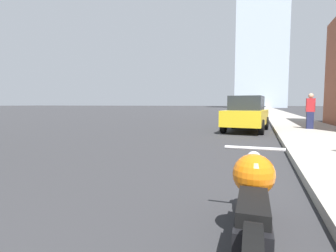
% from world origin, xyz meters
% --- Properties ---
extents(sidewalk, '(3.05, 240.00, 0.15)m').
position_xyz_m(sidewalk, '(5.41, 40.00, 0.07)').
color(sidewalk, '#9E998E').
rests_on(sidewalk, ground_plane).
extents(distant_tower, '(17.48, 17.48, 54.89)m').
position_xyz_m(distant_tower, '(3.44, 107.01, 27.45)').
color(distant_tower, silver).
rests_on(distant_tower, ground_plane).
extents(motorcycle, '(0.62, 2.32, 0.84)m').
position_xyz_m(motorcycle, '(3.15, 4.21, 0.42)').
color(motorcycle, black).
rests_on(motorcycle, ground_plane).
extents(parked_car_yellow, '(2.09, 4.06, 1.66)m').
position_xyz_m(parked_car_yellow, '(2.62, 14.82, 0.82)').
color(parked_car_yellow, gold).
rests_on(parked_car_yellow, ground_plane).
extents(parked_car_white, '(1.97, 4.23, 1.70)m').
position_xyz_m(parked_car_white, '(2.77, 25.72, 0.84)').
color(parked_car_white, silver).
rests_on(parked_car_white, ground_plane).
extents(parked_car_black, '(2.12, 4.55, 1.62)m').
position_xyz_m(parked_car_black, '(2.84, 37.07, 0.83)').
color(parked_car_black, black).
rests_on(parked_car_black, ground_plane).
extents(parked_car_green, '(2.15, 4.08, 1.75)m').
position_xyz_m(parked_car_green, '(2.79, 49.45, 0.85)').
color(parked_car_green, '#1E6B33').
rests_on(parked_car_green, ground_plane).
extents(pedestrian, '(0.36, 0.23, 1.63)m').
position_xyz_m(pedestrian, '(5.40, 15.44, 0.98)').
color(pedestrian, '#1E2347').
rests_on(pedestrian, sidewalk).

